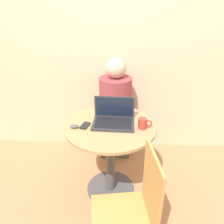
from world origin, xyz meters
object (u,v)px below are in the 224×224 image
object	(u,v)px
cell_phone	(85,126)
chair_empty	(132,212)
laptop	(114,118)
person_seated	(115,115)

from	to	relation	value
cell_phone	chair_empty	size ratio (longest dim) A/B	0.13
cell_phone	chair_empty	bearing A→B (deg)	-56.96
cell_phone	chair_empty	world-z (taller)	chair_empty
laptop	cell_phone	distance (m)	0.26
chair_empty	person_seated	bearing A→B (deg)	96.72
chair_empty	person_seated	xyz separation A→B (m)	(-0.16, 1.33, 0.03)
laptop	cell_phone	world-z (taller)	laptop
laptop	chair_empty	xyz separation A→B (m)	(0.15, -0.69, -0.34)
laptop	cell_phone	xyz separation A→B (m)	(-0.24, -0.08, -0.03)
chair_empty	laptop	bearing A→B (deg)	102.58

